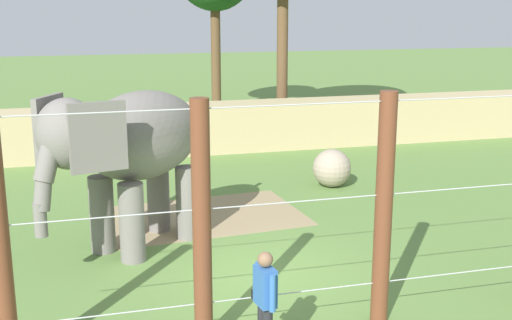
{
  "coord_description": "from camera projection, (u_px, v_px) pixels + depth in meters",
  "views": [
    {
      "loc": [
        -3.04,
        -11.13,
        4.97
      ],
      "look_at": [
        0.93,
        3.39,
        1.4
      ],
      "focal_mm": 45.55,
      "sensor_mm": 36.0,
      "label": 1
    }
  ],
  "objects": [
    {
      "name": "cable_fence",
      "position": [
        297.0,
        218.0,
        9.72
      ],
      "size": [
        9.38,
        0.28,
        3.74
      ],
      "color": "brown",
      "rests_on": "ground"
    },
    {
      "name": "embankment_wall",
      "position": [
        172.0,
        129.0,
        22.53
      ],
      "size": [
        36.0,
        1.8,
        1.62
      ],
      "primitive_type": "cube",
      "color": "tan",
      "rests_on": "ground"
    },
    {
      "name": "dirt_patch",
      "position": [
        204.0,
        216.0,
        15.76
      ],
      "size": [
        4.97,
        3.52,
        0.01
      ],
      "primitive_type": "cube",
      "rotation": [
        0.0,
        0.0,
        0.09
      ],
      "color": "#937F5B",
      "rests_on": "ground"
    },
    {
      "name": "enrichment_ball",
      "position": [
        332.0,
        168.0,
        18.25
      ],
      "size": [
        1.08,
        1.08,
        1.08
      ],
      "primitive_type": "sphere",
      "color": "gray",
      "rests_on": "ground"
    },
    {
      "name": "zookeeper",
      "position": [
        265.0,
        302.0,
        9.11
      ],
      "size": [
        0.27,
        0.58,
        1.67
      ],
      "color": "#232328",
      "rests_on": "ground"
    },
    {
      "name": "ground_plane",
      "position": [
        256.0,
        274.0,
        12.38
      ],
      "size": [
        120.0,
        120.0,
        0.0
      ],
      "primitive_type": "plane",
      "color": "#5B7F3D"
    },
    {
      "name": "elephant",
      "position": [
        131.0,
        145.0,
        13.13
      ],
      "size": [
        3.96,
        3.57,
        3.37
      ],
      "color": "slate",
      "rests_on": "ground"
    }
  ]
}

